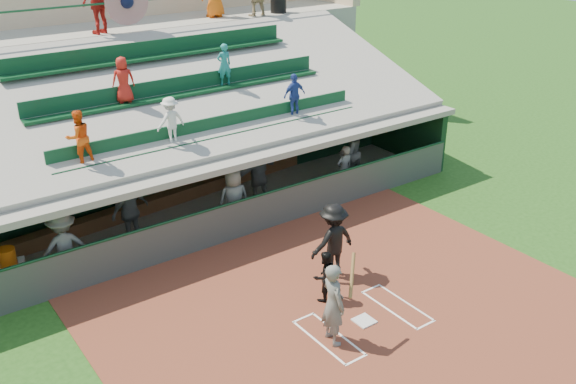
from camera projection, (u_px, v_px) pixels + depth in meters
ground at (364, 322)px, 14.35m from camera, size 100.00×100.00×0.00m
dirt_slab at (349, 311)px, 14.72m from camera, size 11.00×9.00×0.02m
home_plate at (364, 321)px, 14.34m from camera, size 0.43×0.43×0.03m
batters_box_chalk at (364, 321)px, 14.34m from camera, size 2.65×1.85×0.01m
dugout_floor at (214, 213)px, 19.34m from camera, size 16.00×3.50×0.04m
concourse_slab at (120, 90)px, 23.39m from camera, size 20.00×3.00×4.60m
grandstand at (154, 111)px, 21.19m from camera, size 20.40×10.40×7.80m
batter_at_plate at (333, 304)px, 13.33m from camera, size 0.90×0.79×1.95m
catcher at (324, 276)px, 14.88m from camera, size 0.63×0.49×1.27m
home_umpire at (333, 240)px, 15.78m from camera, size 1.24×0.72×1.92m
dugout_bench at (189, 192)px, 20.19m from camera, size 13.33×1.78×0.40m
white_table at (9, 278)px, 15.29m from camera, size 0.93×0.78×0.72m
water_cooler at (7, 257)px, 15.05m from camera, size 0.42×0.42×0.42m
dugout_player_a at (64, 247)px, 15.46m from camera, size 1.27×0.79×1.89m
dugout_player_b at (130, 211)px, 17.16m from camera, size 1.25×0.78×1.98m
dugout_player_c at (234, 200)px, 17.97m from camera, size 0.98×0.72×1.84m
dugout_player_d at (258, 171)px, 19.72m from camera, size 1.91×0.91×1.98m
dugout_player_e at (344, 170)px, 20.29m from camera, size 0.59×0.39×1.60m
dugout_player_f at (350, 152)px, 21.19m from camera, size 1.00×0.80×1.94m
trash_bin at (278, 0)px, 24.92m from camera, size 0.62×0.62×0.93m
concourse_staff_a at (98, 3)px, 20.71m from camera, size 1.26×0.79×1.99m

